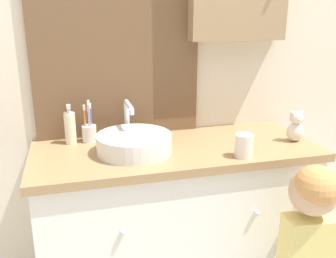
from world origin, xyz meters
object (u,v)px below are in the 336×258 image
toothbrush_holder (89,131)px  child_figure (307,240)px  drinking_cup (244,146)px  teddy_bear (296,127)px  sink_basin (134,142)px  soap_dispenser (70,128)px

toothbrush_holder → child_figure: size_ratio=0.22×
child_figure → drinking_cup: drinking_cup is taller
teddy_bear → drinking_cup: (-0.31, -0.12, -0.02)m
child_figure → teddy_bear: (0.14, 0.36, 0.33)m
sink_basin → toothbrush_holder: bearing=133.6°
sink_basin → soap_dispenser: (-0.25, 0.18, 0.03)m
teddy_bear → soap_dispenser: bearing=166.9°
soap_dispenser → child_figure: (0.83, -0.59, -0.34)m
soap_dispenser → child_figure: soap_dispenser is taller
teddy_bear → toothbrush_holder: bearing=165.5°
child_figure → teddy_bear: size_ratio=6.03×
sink_basin → soap_dispenser: 0.31m
soap_dispenser → child_figure: 1.07m
sink_basin → toothbrush_holder: 0.25m
toothbrush_holder → soap_dispenser: bearing=-176.7°
toothbrush_holder → teddy_bear: size_ratio=1.35×
soap_dispenser → toothbrush_holder: bearing=3.3°
toothbrush_holder → drinking_cup: bearing=-30.8°
sink_basin → child_figure: size_ratio=0.42×
toothbrush_holder → child_figure: 1.01m
drinking_cup → child_figure: bearing=-55.6°
sink_basin → drinking_cup: size_ratio=3.80×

